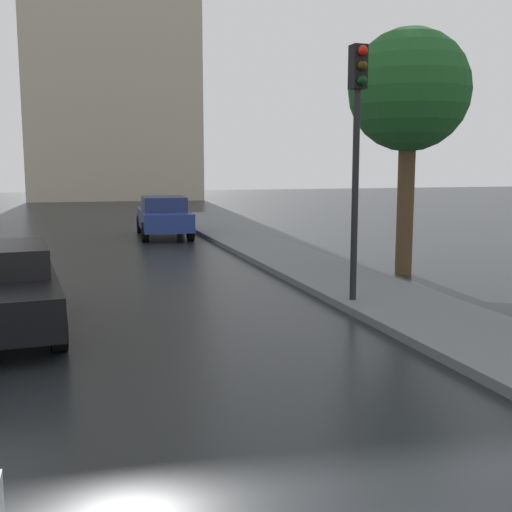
% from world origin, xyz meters
% --- Properties ---
extents(car_blue_near_kerb, '(1.94, 4.49, 1.45)m').
position_xyz_m(car_blue_near_kerb, '(2.70, 20.80, 0.75)').
color(car_blue_near_kerb, navy).
rests_on(car_blue_near_kerb, ground).
extents(traffic_light, '(0.26, 0.39, 4.51)m').
position_xyz_m(traffic_light, '(4.32, 8.52, 3.25)').
color(traffic_light, black).
rests_on(traffic_light, sidewalk_strip).
extents(street_tree_mid, '(2.78, 2.78, 5.67)m').
position_xyz_m(street_tree_mid, '(6.97, 11.36, 4.21)').
color(street_tree_mid, '#4C3823').
rests_on(street_tree_mid, ground).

